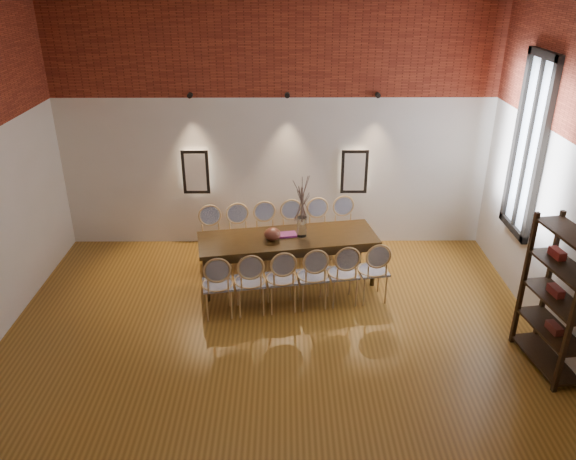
{
  "coord_description": "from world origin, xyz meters",
  "views": [
    {
      "loc": [
        0.15,
        -5.29,
        4.35
      ],
      "look_at": [
        0.2,
        1.72,
        1.05
      ],
      "focal_mm": 35.0,
      "sensor_mm": 36.0,
      "label": 1
    }
  ],
  "objects_px": {
    "chair_near_a": "(218,284)",
    "chair_far_c": "(267,235)",
    "chair_far_a": "(212,239)",
    "chair_far_f": "(346,229)",
    "chair_near_f": "(373,270)",
    "bowl": "(272,234)",
    "chair_far_e": "(320,231)",
    "vase": "(302,227)",
    "dining_table": "(288,259)",
    "chair_near_d": "(312,276)",
    "chair_near_b": "(250,281)",
    "chair_near_e": "(343,273)",
    "shelving_rack": "(558,300)",
    "chair_far_b": "(239,237)",
    "book": "(287,235)",
    "chair_far_d": "(293,233)",
    "chair_near_c": "(281,278)"
  },
  "relations": [
    {
      "from": "chair_far_d",
      "to": "shelving_rack",
      "type": "distance_m",
      "value": 4.05
    },
    {
      "from": "chair_near_b",
      "to": "chair_far_e",
      "type": "height_order",
      "value": "same"
    },
    {
      "from": "dining_table",
      "to": "chair_near_a",
      "type": "height_order",
      "value": "chair_near_a"
    },
    {
      "from": "chair_near_a",
      "to": "chair_far_c",
      "type": "distance_m",
      "value": 1.65
    },
    {
      "from": "chair_far_d",
      "to": "vase",
      "type": "height_order",
      "value": "vase"
    },
    {
      "from": "chair_near_b",
      "to": "chair_near_e",
      "type": "bearing_deg",
      "value": 0.0
    },
    {
      "from": "chair_near_a",
      "to": "shelving_rack",
      "type": "bearing_deg",
      "value": -25.17
    },
    {
      "from": "chair_near_e",
      "to": "chair_far_e",
      "type": "height_order",
      "value": "same"
    },
    {
      "from": "chair_far_a",
      "to": "book",
      "type": "relative_size",
      "value": 3.62
    },
    {
      "from": "chair_far_b",
      "to": "chair_far_f",
      "type": "distance_m",
      "value": 1.74
    },
    {
      "from": "dining_table",
      "to": "chair_far_f",
      "type": "height_order",
      "value": "chair_far_f"
    },
    {
      "from": "dining_table",
      "to": "chair_near_f",
      "type": "relative_size",
      "value": 2.78
    },
    {
      "from": "chair_far_f",
      "to": "shelving_rack",
      "type": "distance_m",
      "value": 3.59
    },
    {
      "from": "chair_far_f",
      "to": "vase",
      "type": "xyz_separation_m",
      "value": [
        -0.75,
        -0.84,
        0.43
      ]
    },
    {
      "from": "chair_far_d",
      "to": "vase",
      "type": "xyz_separation_m",
      "value": [
        0.11,
        -0.69,
        0.43
      ]
    },
    {
      "from": "vase",
      "to": "chair_near_d",
      "type": "bearing_deg",
      "value": -79.34
    },
    {
      "from": "chair_far_a",
      "to": "chair_far_e",
      "type": "height_order",
      "value": "same"
    },
    {
      "from": "chair_near_c",
      "to": "chair_far_f",
      "type": "distance_m",
      "value": 1.92
    },
    {
      "from": "dining_table",
      "to": "chair_far_a",
      "type": "height_order",
      "value": "chair_far_a"
    },
    {
      "from": "chair_far_d",
      "to": "chair_near_c",
      "type": "bearing_deg",
      "value": 72.71
    },
    {
      "from": "chair_near_e",
      "to": "chair_far_c",
      "type": "relative_size",
      "value": 1.0
    },
    {
      "from": "chair_near_b",
      "to": "chair_far_c",
      "type": "xyz_separation_m",
      "value": [
        0.19,
        1.45,
        0.0
      ]
    },
    {
      "from": "chair_far_b",
      "to": "vase",
      "type": "xyz_separation_m",
      "value": [
        0.97,
        -0.54,
        0.43
      ]
    },
    {
      "from": "bowl",
      "to": "book",
      "type": "bearing_deg",
      "value": 31.62
    },
    {
      "from": "chair_near_a",
      "to": "vase",
      "type": "height_order",
      "value": "vase"
    },
    {
      "from": "chair_far_f",
      "to": "chair_far_e",
      "type": "bearing_deg",
      "value": 0.0
    },
    {
      "from": "chair_far_a",
      "to": "chair_far_b",
      "type": "distance_m",
      "value": 0.44
    },
    {
      "from": "book",
      "to": "shelving_rack",
      "type": "distance_m",
      "value": 3.69
    },
    {
      "from": "chair_near_e",
      "to": "chair_far_c",
      "type": "bearing_deg",
      "value": 121.9
    },
    {
      "from": "chair_far_d",
      "to": "bowl",
      "type": "height_order",
      "value": "chair_far_d"
    },
    {
      "from": "chair_near_e",
      "to": "chair_near_c",
      "type": "bearing_deg",
      "value": 180.0
    },
    {
      "from": "chair_far_c",
      "to": "chair_far_d",
      "type": "distance_m",
      "value": 0.44
    },
    {
      "from": "chair_far_a",
      "to": "chair_far_f",
      "type": "bearing_deg",
      "value": -180.0
    },
    {
      "from": "dining_table",
      "to": "chair_near_f",
      "type": "bearing_deg",
      "value": -32.73
    },
    {
      "from": "chair_far_b",
      "to": "chair_far_f",
      "type": "relative_size",
      "value": 1.0
    },
    {
      "from": "bowl",
      "to": "chair_near_a",
      "type": "bearing_deg",
      "value": -132.88
    },
    {
      "from": "chair_near_b",
      "to": "book",
      "type": "distance_m",
      "value": 1.04
    },
    {
      "from": "chair_near_c",
      "to": "vase",
      "type": "height_order",
      "value": "vase"
    },
    {
      "from": "chair_far_a",
      "to": "shelving_rack",
      "type": "distance_m",
      "value": 4.96
    },
    {
      "from": "chair_near_f",
      "to": "chair_far_f",
      "type": "bearing_deg",
      "value": 90.0
    },
    {
      "from": "chair_near_b",
      "to": "chair_far_a",
      "type": "xyz_separation_m",
      "value": [
        -0.67,
        1.31,
        0.0
      ]
    },
    {
      "from": "chair_far_a",
      "to": "chair_far_f",
      "type": "distance_m",
      "value": 2.18
    },
    {
      "from": "chair_near_f",
      "to": "bowl",
      "type": "relative_size",
      "value": 3.92
    },
    {
      "from": "dining_table",
      "to": "chair_near_d",
      "type": "distance_m",
      "value": 0.74
    },
    {
      "from": "chair_near_f",
      "to": "chair_far_e",
      "type": "distance_m",
      "value": 1.47
    },
    {
      "from": "chair_far_e",
      "to": "vase",
      "type": "distance_m",
      "value": 0.93
    },
    {
      "from": "vase",
      "to": "chair_far_a",
      "type": "bearing_deg",
      "value": 161.48
    },
    {
      "from": "chair_near_b",
      "to": "chair_far_f",
      "type": "height_order",
      "value": "same"
    },
    {
      "from": "chair_far_e",
      "to": "book",
      "type": "xyz_separation_m",
      "value": [
        -0.53,
        -0.76,
        0.3
      ]
    },
    {
      "from": "vase",
      "to": "book",
      "type": "height_order",
      "value": "vase"
    }
  ]
}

